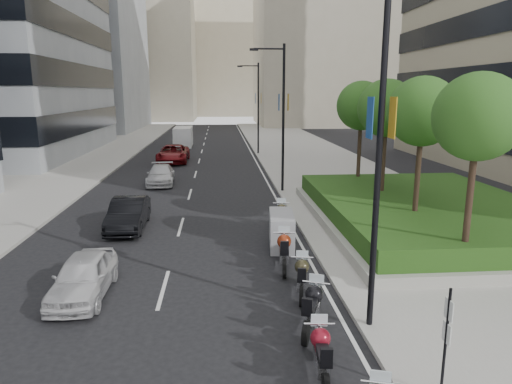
{
  "coord_description": "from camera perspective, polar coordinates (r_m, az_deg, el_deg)",
  "views": [
    {
      "loc": [
        0.38,
        -9.87,
        6.21
      ],
      "look_at": [
        1.92,
        9.23,
        2.0
      ],
      "focal_mm": 32.0,
      "sensor_mm": 36.0,
      "label": 1
    }
  ],
  "objects": [
    {
      "name": "lamp_post_1",
      "position": [
        28.15,
        3.13,
        10.05
      ],
      "size": [
        2.34,
        0.45,
        9.0
      ],
      "color": "black",
      "rests_on": "ground"
    },
    {
      "name": "planter",
      "position": [
        22.84,
        20.51,
        -3.28
      ],
      "size": [
        10.0,
        14.0,
        0.4
      ],
      "primitive_type": "cube",
      "color": "#9C9B92",
      "rests_on": "sidewalk_right"
    },
    {
      "name": "lane_centre",
      "position": [
        40.39,
        -7.23,
        3.46
      ],
      "size": [
        0.12,
        100.0,
        0.01
      ],
      "primitive_type": "cube",
      "color": "silver",
      "rests_on": "ground"
    },
    {
      "name": "car_a",
      "position": [
        15.25,
        -20.78,
        -9.83
      ],
      "size": [
        1.55,
        3.83,
        1.3
      ],
      "primitive_type": "imported",
      "rotation": [
        0.0,
        0.0,
        0.0
      ],
      "color": "silver",
      "rests_on": "ground"
    },
    {
      "name": "car_d",
      "position": [
        41.79,
        -10.31,
        4.74
      ],
      "size": [
        2.66,
        5.69,
        1.58
      ],
      "primitive_type": "imported",
      "rotation": [
        0.0,
        0.0,
        -0.01
      ],
      "color": "maroon",
      "rests_on": "ground"
    },
    {
      "name": "lane_edge",
      "position": [
        40.49,
        0.15,
        3.58
      ],
      "size": [
        0.12,
        100.0,
        0.01
      ],
      "primitive_type": "cube",
      "color": "silver",
      "rests_on": "ground"
    },
    {
      "name": "building_grey_far",
      "position": [
        83.97,
        -22.55,
        17.5
      ],
      "size": [
        22.0,
        26.0,
        30.0
      ],
      "primitive_type": "cube",
      "color": "gray",
      "rests_on": "ground"
    },
    {
      "name": "motorcycle_1",
      "position": [
        10.75,
        8.18,
        -19.44
      ],
      "size": [
        0.71,
        2.13,
        1.06
      ],
      "rotation": [
        0.0,
        0.0,
        1.48
      ],
      "color": "black",
      "rests_on": "ground"
    },
    {
      "name": "motorcycle_2",
      "position": [
        12.59,
        7.06,
        -14.16
      ],
      "size": [
        1.05,
        2.15,
        1.13
      ],
      "rotation": [
        0.0,
        0.0,
        1.19
      ],
      "color": "black",
      "rests_on": "ground"
    },
    {
      "name": "motorcycle_4",
      "position": [
        16.47,
        3.54,
        -7.41
      ],
      "size": [
        0.8,
        2.39,
        1.19
      ],
      "rotation": [
        0.0,
        0.0,
        1.44
      ],
      "color": "black",
      "rests_on": "ground"
    },
    {
      "name": "parking_sign",
      "position": [
        10.2,
        22.67,
        -16.42
      ],
      "size": [
        0.06,
        0.32,
        2.5
      ],
      "color": "black",
      "rests_on": "ground"
    },
    {
      "name": "sidewalk_left",
      "position": [
        42.2,
        -21.65,
        3.16
      ],
      "size": [
        8.0,
        100.0,
        0.15
      ],
      "primitive_type": "cube",
      "color": "#9E9B93",
      "rests_on": "ground"
    },
    {
      "name": "delivery_van",
      "position": [
        54.04,
        -9.09,
        6.74
      ],
      "size": [
        2.07,
        5.28,
        2.21
      ],
      "rotation": [
        0.0,
        0.0,
        0.01
      ],
      "color": "white",
      "rests_on": "ground"
    },
    {
      "name": "lamp_post_2",
      "position": [
        46.04,
        0.08,
        10.97
      ],
      "size": [
        2.34,
        0.45,
        9.0
      ],
      "color": "black",
      "rests_on": "ground"
    },
    {
      "name": "lamp_post_0",
      "position": [
        11.56,
        14.5,
        6.32
      ],
      "size": [
        2.34,
        0.45,
        9.0
      ],
      "color": "black",
      "rests_on": "ground"
    },
    {
      "name": "motorcycle_3",
      "position": [
        14.52,
        5.73,
        -10.54
      ],
      "size": [
        0.71,
        2.12,
        1.06
      ],
      "rotation": [
        0.0,
        0.0,
        1.38
      ],
      "color": "black",
      "rests_on": "ground"
    },
    {
      "name": "building_cream_centre",
      "position": [
        130.51,
        -4.07,
        17.99
      ],
      "size": [
        30.0,
        24.0,
        38.0
      ],
      "primitive_type": "cube",
      "color": "#B7AD93",
      "rests_on": "ground"
    },
    {
      "name": "motorcycle_5",
      "position": [
        18.61,
        3.21,
        -4.83
      ],
      "size": [
        1.15,
        2.47,
        1.42
      ],
      "rotation": [
        0.0,
        0.0,
        1.48
      ],
      "color": "black",
      "rests_on": "ground"
    },
    {
      "name": "car_b",
      "position": [
        21.84,
        -15.66,
        -2.66
      ],
      "size": [
        1.58,
        4.33,
        1.42
      ],
      "primitive_type": "imported",
      "rotation": [
        0.0,
        0.0,
        0.02
      ],
      "color": "black",
      "rests_on": "ground"
    },
    {
      "name": "tree_2",
      "position": [
        23.34,
        16.0,
        10.0
      ],
      "size": [
        2.8,
        2.8,
        6.3
      ],
      "color": "#332319",
      "rests_on": "planter"
    },
    {
      "name": "building_cream_right",
      "position": [
        93.18,
        9.39,
        19.51
      ],
      "size": [
        28.0,
        24.0,
        36.0
      ],
      "primitive_type": "cube",
      "color": "#B7AD93",
      "rests_on": "ground"
    },
    {
      "name": "car_c",
      "position": [
        32.06,
        -11.83,
        2.13
      ],
      "size": [
        2.04,
        4.5,
        1.28
      ],
      "primitive_type": "imported",
      "rotation": [
        0.0,
        0.0,
        0.06
      ],
      "color": "silver",
      "rests_on": "ground"
    },
    {
      "name": "sidewalk_right",
      "position": [
        41.25,
        7.52,
        3.74
      ],
      "size": [
        10.0,
        100.0,
        0.15
      ],
      "primitive_type": "cube",
      "color": "#9E9B93",
      "rests_on": "ground"
    },
    {
      "name": "tree_3",
      "position": [
        27.13,
        13.03,
        10.42
      ],
      "size": [
        2.8,
        2.8,
        6.3
      ],
      "color": "#332319",
      "rests_on": "planter"
    },
    {
      "name": "motorcycle_6",
      "position": [
        20.9,
        3.21,
        -3.12
      ],
      "size": [
        0.78,
        2.35,
        1.17
      ],
      "rotation": [
        0.0,
        0.0,
        1.46
      ],
      "color": "black",
      "rests_on": "ground"
    },
    {
      "name": "building_cream_left",
      "position": [
        111.92,
        -14.74,
        17.54
      ],
      "size": [
        26.0,
        24.0,
        34.0
      ],
      "primitive_type": "cube",
      "color": "#B7AD93",
      "rests_on": "ground"
    },
    {
      "name": "tree_1",
      "position": [
        19.64,
        20.09,
        9.36
      ],
      "size": [
        2.8,
        2.8,
        6.3
      ],
      "color": "#332319",
      "rests_on": "planter"
    },
    {
      "name": "ground",
      "position": [
        11.67,
        -6.14,
        -19.84
      ],
      "size": [
        160.0,
        160.0,
        0.0
      ],
      "primitive_type": "plane",
      "color": "black",
      "rests_on": "ground"
    },
    {
      "name": "tree_0",
      "position": [
        16.09,
        26.0,
        8.36
      ],
      "size": [
        2.8,
        2.8,
        6.3
      ],
      "color": "#332319",
      "rests_on": "planter"
    },
    {
      "name": "hedge",
      "position": [
        22.69,
        20.63,
        -1.82
      ],
      "size": [
        9.4,
        13.4,
        0.8
      ],
      "primitive_type": "cube",
      "color": "#1A3E11",
      "rests_on": "planter"
    }
  ]
}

